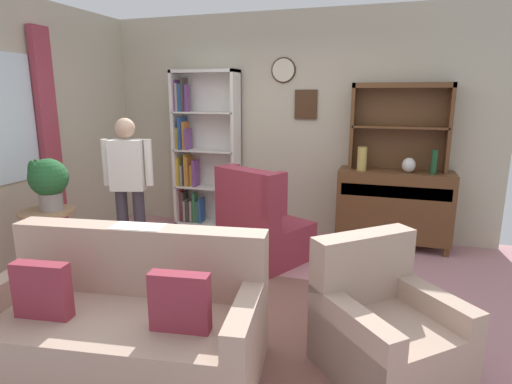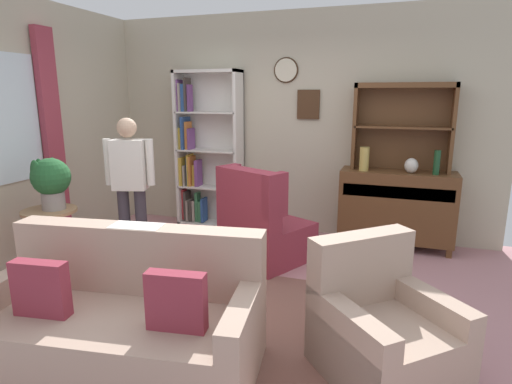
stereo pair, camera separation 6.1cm
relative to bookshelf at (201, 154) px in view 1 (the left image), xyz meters
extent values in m
cube|color=#B27A7F|center=(1.25, -1.94, -1.01)|extent=(5.40, 4.60, 0.02)
cube|color=#BCB299|center=(1.25, 0.19, 0.40)|extent=(5.00, 0.06, 2.80)
cylinder|color=beige|center=(1.10, 0.14, 1.08)|extent=(0.28, 0.03, 0.28)
torus|color=#382314|center=(1.10, 0.14, 1.08)|extent=(0.31, 0.02, 0.31)
cube|color=#422816|center=(1.40, 0.14, 0.66)|extent=(0.28, 0.03, 0.36)
cube|color=#BCB299|center=(-1.28, -1.94, 0.40)|extent=(0.06, 4.20, 2.80)
cube|color=#9E3847|center=(-1.19, -1.41, 0.35)|extent=(0.08, 0.24, 2.30)
cube|color=brown|center=(1.45, -2.24, -1.00)|extent=(2.63, 1.75, 0.01)
cube|color=silver|center=(-0.34, -0.01, 0.05)|extent=(0.04, 0.30, 2.10)
cube|color=silver|center=(0.52, -0.01, 0.05)|extent=(0.04, 0.30, 2.10)
cube|color=silver|center=(0.09, -0.01, 1.08)|extent=(0.90, 0.30, 0.04)
cube|color=silver|center=(0.09, -0.01, -0.98)|extent=(0.90, 0.30, 0.04)
cube|color=silver|center=(0.09, 0.13, 0.05)|extent=(0.90, 0.01, 2.10)
cube|color=silver|center=(0.09, -0.01, -0.46)|extent=(0.86, 0.30, 0.02)
cube|color=#B22D33|center=(-0.31, -0.03, -0.73)|extent=(0.03, 0.11, 0.44)
cube|color=#3F3833|center=(-0.27, -0.03, -0.75)|extent=(0.04, 0.16, 0.41)
cube|color=gray|center=(-0.23, -0.03, -0.81)|extent=(0.03, 0.19, 0.30)
cube|color=#3F3833|center=(-0.19, -0.03, -0.81)|extent=(0.04, 0.15, 0.29)
cube|color=gray|center=(-0.14, -0.03, -0.81)|extent=(0.04, 0.16, 0.29)
cube|color=#337247|center=(-0.10, -0.03, -0.75)|extent=(0.04, 0.12, 0.41)
cube|color=#337247|center=(-0.06, -0.03, -0.81)|extent=(0.04, 0.11, 0.29)
cube|color=#284C8C|center=(-0.01, -0.03, -0.79)|extent=(0.03, 0.16, 0.33)
cube|color=silver|center=(0.09, -0.01, 0.05)|extent=(0.86, 0.30, 0.02)
cube|color=gold|center=(-0.30, -0.03, -0.25)|extent=(0.04, 0.21, 0.39)
cube|color=gray|center=(-0.26, -0.03, -0.31)|extent=(0.03, 0.20, 0.28)
cube|color=#284C8C|center=(-0.22, -0.03, -0.26)|extent=(0.02, 0.11, 0.38)
cube|color=gold|center=(-0.20, -0.03, -0.23)|extent=(0.02, 0.19, 0.44)
cube|color=#CC7233|center=(-0.17, -0.03, -0.24)|extent=(0.03, 0.19, 0.41)
cube|color=gold|center=(-0.13, -0.03, -0.30)|extent=(0.04, 0.10, 0.29)
cube|color=#723F7F|center=(-0.08, -0.03, -0.27)|extent=(0.04, 0.17, 0.36)
cube|color=silver|center=(0.09, -0.01, 0.55)|extent=(0.86, 0.30, 0.02)
cube|color=gold|center=(-0.30, -0.03, 0.20)|extent=(0.04, 0.16, 0.29)
cube|color=#284C8C|center=(-0.25, -0.03, 0.27)|extent=(0.03, 0.24, 0.43)
cube|color=#CC7233|center=(-0.21, -0.03, 0.24)|extent=(0.04, 0.16, 0.37)
cube|color=#723F7F|center=(-0.17, -0.03, 0.20)|extent=(0.03, 0.19, 0.28)
cube|color=#723F7F|center=(-0.31, -0.03, 0.77)|extent=(0.02, 0.17, 0.41)
cube|color=gray|center=(-0.28, -0.03, 0.75)|extent=(0.03, 0.21, 0.37)
cube|color=#284C8C|center=(-0.24, -0.03, 0.74)|extent=(0.04, 0.16, 0.36)
cube|color=#3F3833|center=(-0.20, -0.03, 0.78)|extent=(0.02, 0.18, 0.44)
cube|color=#723F7F|center=(-0.17, -0.03, 0.74)|extent=(0.04, 0.11, 0.35)
cube|color=brown|center=(2.53, -0.08, -0.49)|extent=(1.30, 0.45, 0.82)
cube|color=brown|center=(1.93, -0.26, -0.95)|extent=(0.06, 0.06, 0.10)
cube|color=brown|center=(3.13, -0.26, -0.95)|extent=(0.06, 0.06, 0.10)
cube|color=brown|center=(1.93, 0.09, -0.95)|extent=(0.06, 0.06, 0.10)
cube|color=brown|center=(3.13, 0.09, -0.95)|extent=(0.06, 0.06, 0.10)
cube|color=#492C18|center=(2.53, -0.30, -0.29)|extent=(1.20, 0.01, 0.14)
cube|color=brown|center=(2.00, 0.00, 0.42)|extent=(0.04, 0.26, 1.00)
cube|color=brown|center=(3.06, 0.00, 0.42)|extent=(0.04, 0.26, 1.00)
cube|color=brown|center=(2.53, 0.00, 0.89)|extent=(1.10, 0.26, 0.06)
cube|color=brown|center=(2.53, 0.00, 0.42)|extent=(1.06, 0.26, 0.02)
cube|color=brown|center=(2.53, 0.12, 0.42)|extent=(1.10, 0.01, 1.00)
cylinder|color=tan|center=(2.14, -0.17, 0.05)|extent=(0.11, 0.11, 0.28)
ellipsoid|color=beige|center=(2.66, -0.15, 0.00)|extent=(0.15, 0.15, 0.17)
cylinder|color=#194223|center=(2.92, -0.17, 0.05)|extent=(0.07, 0.07, 0.27)
cube|color=tan|center=(0.87, -3.11, -0.79)|extent=(1.90, 1.10, 0.42)
cube|color=tan|center=(0.83, -2.79, -0.34)|extent=(1.81, 0.45, 0.48)
cube|color=tan|center=(0.05, -3.23, -0.70)|extent=(0.26, 0.86, 0.60)
cube|color=tan|center=(1.69, -3.00, -0.70)|extent=(0.26, 0.86, 0.60)
cube|color=maroon|center=(0.44, -3.30, -0.40)|extent=(0.37, 0.15, 0.36)
cube|color=maroon|center=(1.34, -3.17, -0.40)|extent=(0.37, 0.15, 0.36)
cube|color=white|center=(0.83, -2.79, -0.10)|extent=(0.38, 0.23, 0.00)
cube|color=tan|center=(2.53, -2.62, -0.80)|extent=(1.08, 1.08, 0.40)
cube|color=tan|center=(2.33, -2.40, -0.36)|extent=(0.68, 0.64, 0.48)
cube|color=tan|center=(2.30, -2.83, -0.73)|extent=(0.63, 0.67, 0.55)
cube|color=tan|center=(2.75, -2.42, -0.73)|extent=(0.63, 0.67, 0.55)
cube|color=maroon|center=(1.22, -0.96, -0.79)|extent=(1.05, 1.06, 0.42)
cube|color=maroon|center=(1.08, -1.23, -0.27)|extent=(0.79, 0.52, 0.63)
cube|color=maroon|center=(1.41, -1.34, -0.17)|extent=(0.21, 0.30, 0.44)
cube|color=maroon|center=(0.80, -1.04, -0.17)|extent=(0.21, 0.30, 0.44)
cylinder|color=#A87F56|center=(-0.72, -2.03, -0.34)|extent=(0.52, 0.52, 0.03)
cylinder|color=#A87F56|center=(-0.72, -2.03, -0.68)|extent=(0.08, 0.08, 0.65)
cylinder|color=#A87F56|center=(-0.72, -2.03, -0.99)|extent=(0.36, 0.36, 0.03)
cylinder|color=gray|center=(-0.69, -2.00, -0.24)|extent=(0.22, 0.22, 0.17)
sphere|color=#235B2D|center=(-0.69, -2.00, 0.00)|extent=(0.37, 0.37, 0.37)
ellipsoid|color=#235B2D|center=(-0.74, -2.12, 0.04)|extent=(0.11, 0.07, 0.26)
ellipsoid|color=#235B2D|center=(-0.79, -2.08, 0.04)|extent=(0.11, 0.07, 0.26)
ellipsoid|color=#235B2D|center=(-0.76, -1.89, 0.04)|extent=(0.11, 0.07, 0.26)
ellipsoid|color=#235B2D|center=(-0.82, -2.00, 0.04)|extent=(0.11, 0.07, 0.26)
cylinder|color=#38333D|center=(-0.21, -1.54, -0.59)|extent=(0.15, 0.15, 0.82)
cylinder|color=#38333D|center=(-0.03, -1.49, -0.59)|extent=(0.15, 0.15, 0.82)
cube|color=silver|center=(-0.12, -1.52, 0.08)|extent=(0.38, 0.29, 0.52)
sphere|color=tan|center=(-0.12, -1.52, 0.46)|extent=(0.25, 0.25, 0.20)
cylinder|color=silver|center=(-0.33, -1.58, 0.10)|extent=(0.10, 0.10, 0.48)
cylinder|color=silver|center=(0.09, -1.45, 0.10)|extent=(0.10, 0.10, 0.48)
camera|label=1|loc=(2.46, -5.18, 0.79)|focal=29.53mm
camera|label=2|loc=(2.51, -5.16, 0.79)|focal=29.53mm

